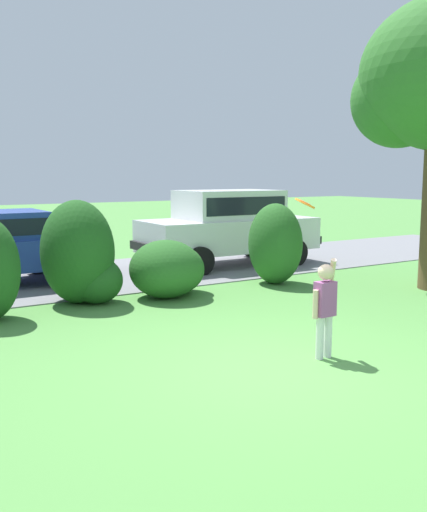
% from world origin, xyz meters
% --- Properties ---
extents(ground_plane, '(80.00, 80.00, 0.00)m').
position_xyz_m(ground_plane, '(0.00, 0.00, 0.00)').
color(ground_plane, '#518E42').
extents(driveway_strip, '(28.00, 4.40, 0.02)m').
position_xyz_m(driveway_strip, '(0.00, 7.06, 0.01)').
color(driveway_strip, slate).
rests_on(driveway_strip, ground).
extents(shrub_centre, '(1.39, 1.43, 1.87)m').
position_xyz_m(shrub_centre, '(-0.74, 4.66, 0.85)').
color(shrub_centre, '#1E511C').
rests_on(shrub_centre, ground).
extents(shrub_centre_right, '(1.60, 1.45, 1.10)m').
position_xyz_m(shrub_centre_right, '(0.89, 4.34, 0.52)').
color(shrub_centre_right, '#286023').
rests_on(shrub_centre_right, ground).
extents(shrub_far_end, '(1.08, 1.27, 1.71)m').
position_xyz_m(shrub_far_end, '(3.38, 4.28, 0.86)').
color(shrub_far_end, '#286023').
rests_on(shrub_far_end, ground).
extents(parked_suv, '(4.72, 2.14, 1.92)m').
position_xyz_m(parked_suv, '(3.89, 6.84, 1.08)').
color(parked_suv, white).
rests_on(parked_suv, ground).
extents(child_thrower, '(0.45, 0.27, 1.29)m').
position_xyz_m(child_thrower, '(0.81, -0.02, 0.72)').
color(child_thrower, white).
rests_on(child_thrower, ground).
extents(frisbee, '(0.29, 0.28, 0.19)m').
position_xyz_m(frisbee, '(0.79, 0.38, 1.95)').
color(frisbee, orange).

